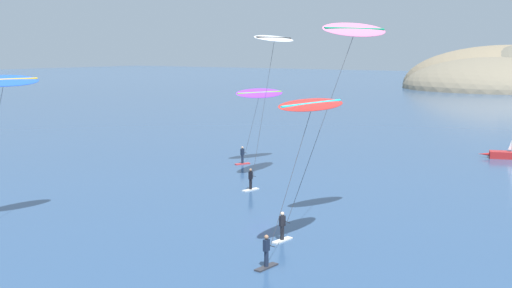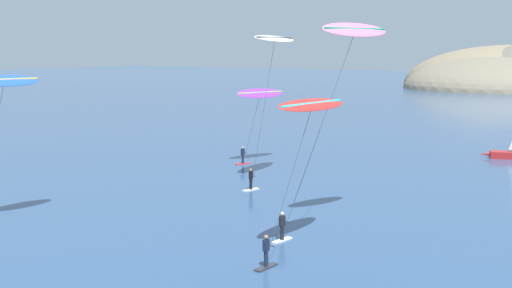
# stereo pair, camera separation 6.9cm
# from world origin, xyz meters

# --- Properties ---
(sailboat_near) EXTENTS (5.89, 2.92, 5.70)m
(sailboat_near) POSITION_xyz_m (-0.99, 55.99, 0.64)
(sailboat_near) COLOR #B22323
(sailboat_near) RESTS_ON ground
(kitesurfer_red) EXTENTS (1.71, 7.78, 8.28)m
(kitesurfer_red) POSITION_xyz_m (-2.85, 18.77, 7.41)
(kitesurfer_red) COLOR #2D2D33
(kitesurfer_red) RESTS_ON ground
(kitesurfer_blue) EXTENTS (2.01, 5.57, 9.36)m
(kitesurfer_blue) POSITION_xyz_m (-20.78, 12.53, 8.25)
(kitesurfer_blue) COLOR yellow
(kitesurfer_blue) RESTS_ON ground
(kitesurfer_pink) EXTENTS (3.50, 8.41, 12.49)m
(kitesurfer_pink) POSITION_xyz_m (-3.20, 23.98, 11.02)
(kitesurfer_pink) COLOR silver
(kitesurfer_pink) RESTS_ON ground
(kitesurfer_purple) EXTENTS (3.09, 5.71, 7.18)m
(kitesurfer_purple) POSITION_xyz_m (-20.70, 39.89, 6.26)
(kitesurfer_purple) COLOR red
(kitesurfer_purple) RESTS_ON ground
(kitesurfer_white) EXTENTS (2.31, 7.89, 12.05)m
(kitesurfer_white) POSITION_xyz_m (-14.45, 32.90, 11.04)
(kitesurfer_white) COLOR silver
(kitesurfer_white) RESTS_ON ground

